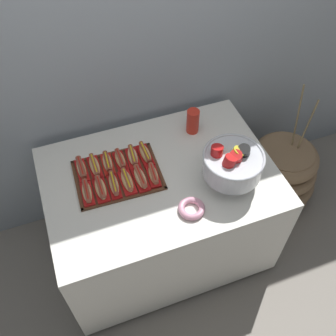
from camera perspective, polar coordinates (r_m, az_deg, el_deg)
name	(u,v)px	position (r m, az deg, el deg)	size (l,w,h in m)	color
ground_plane	(162,243)	(2.86, -0.94, -11.09)	(10.00, 10.00, 0.00)	gray
back_wall	(125,46)	(2.25, -6.38, 17.61)	(6.00, 0.10, 2.60)	#9EA8B2
buffet_table	(161,212)	(2.50, -1.06, -6.52)	(1.32, 0.92, 0.80)	white
floor_vase	(280,174)	(3.01, 16.23, -0.92)	(0.55, 0.55, 1.03)	#896B4C
serving_tray	(118,175)	(2.20, -7.47, -1.07)	(0.49, 0.38, 0.01)	#56331E
hot_dog_0	(87,192)	(2.12, -11.96, -3.46)	(0.07, 0.16, 0.06)	red
hot_dog_1	(101,188)	(2.12, -9.99, -2.98)	(0.07, 0.17, 0.06)	#B21414
hot_dog_2	(114,185)	(2.12, -8.02, -2.47)	(0.07, 0.18, 0.06)	#B21414
hot_dog_3	(127,182)	(2.13, -6.06, -2.03)	(0.07, 0.18, 0.06)	red
hot_dog_4	(140,178)	(2.13, -4.12, -1.47)	(0.07, 0.18, 0.06)	#B21414
hot_dog_5	(153,175)	(2.15, -2.19, -1.03)	(0.07, 0.16, 0.06)	red
hot_dog_6	(81,169)	(2.22, -12.72, -0.14)	(0.06, 0.17, 0.06)	red
hot_dog_7	(95,166)	(2.23, -10.83, 0.26)	(0.06, 0.18, 0.06)	#B21414
hot_dog_8	(108,163)	(2.23, -8.96, 0.75)	(0.07, 0.17, 0.06)	red
hot_dog_9	(120,160)	(2.23, -7.10, 1.20)	(0.06, 0.15, 0.06)	#B21414
hot_dog_10	(133,157)	(2.24, -5.24, 1.67)	(0.08, 0.16, 0.06)	red
hot_dog_11	(145,154)	(2.25, -3.39, 2.11)	(0.07, 0.18, 0.06)	#B21414
punch_bowl	(232,163)	(2.07, 9.54, 0.67)	(0.33, 0.33, 0.27)	silver
cup_stack	(193,121)	(2.37, 3.70, 6.94)	(0.08, 0.08, 0.16)	red
donut	(192,208)	(2.04, 3.51, -6.01)	(0.14, 0.14, 0.04)	pink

